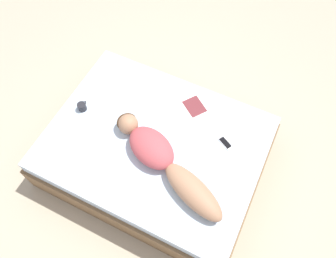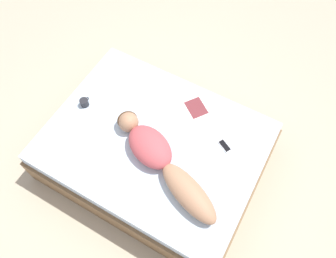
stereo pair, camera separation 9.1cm
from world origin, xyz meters
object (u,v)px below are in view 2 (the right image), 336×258
(person, at_px, (160,159))
(cell_phone, at_px, (225,146))
(coffee_mug, at_px, (84,103))
(open_magazine, at_px, (185,112))

(person, height_order, cell_phone, person)
(cell_phone, bearing_deg, person, 164.16)
(person, xyz_separation_m, coffee_mug, (0.18, 1.00, -0.05))
(coffee_mug, bearing_deg, cell_phone, -79.37)
(open_magazine, xyz_separation_m, coffee_mug, (-0.42, 0.93, 0.04))
(coffee_mug, height_order, cell_phone, coffee_mug)
(person, relative_size, cell_phone, 7.91)
(person, relative_size, open_magazine, 2.14)
(person, bearing_deg, cell_phone, -21.83)
(open_magazine, relative_size, cell_phone, 3.69)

